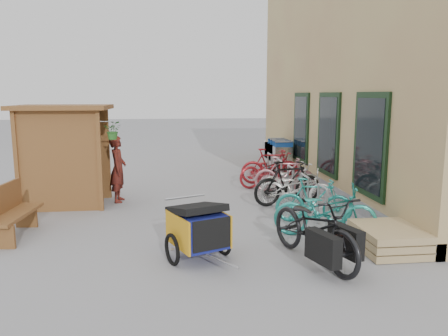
{
  "coord_description": "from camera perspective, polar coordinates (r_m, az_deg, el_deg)",
  "views": [
    {
      "loc": [
        -0.63,
        -8.18,
        2.65
      ],
      "look_at": [
        0.5,
        1.5,
        1.0
      ],
      "focal_mm": 35.0,
      "sensor_mm": 36.0,
      "label": 1
    }
  ],
  "objects": [
    {
      "name": "bike_6",
      "position": [
        12.64,
        5.92,
        -0.23
      ],
      "size": [
        2.02,
        1.2,
        1.0
      ],
      "primitive_type": "imported",
      "rotation": [
        0.0,
        0.0,
        1.87
      ],
      "color": "maroon",
      "rests_on": "ground"
    },
    {
      "name": "child_trailer",
      "position": [
        7.1,
        -3.39,
        -7.67
      ],
      "size": [
        1.11,
        1.68,
        0.98
      ],
      "rotation": [
        0.0,
        0.0,
        0.4
      ],
      "color": "navy",
      "rests_on": "ground"
    },
    {
      "name": "bike_3",
      "position": [
        10.65,
        8.35,
        -1.93
      ],
      "size": [
        1.86,
        0.91,
        1.08
      ],
      "primitive_type": "imported",
      "rotation": [
        0.0,
        0.0,
        1.81
      ],
      "color": "black",
      "rests_on": "ground"
    },
    {
      "name": "bench",
      "position": [
        9.06,
        -26.21,
        -5.07
      ],
      "size": [
        0.62,
        1.61,
        1.0
      ],
      "rotation": [
        0.0,
        0.0,
        -0.09
      ],
      "color": "brown",
      "rests_on": "ground"
    },
    {
      "name": "bike_5",
      "position": [
        11.98,
        7.93,
        -0.85
      ],
      "size": [
        1.7,
        0.77,
        0.99
      ],
      "primitive_type": "imported",
      "rotation": [
        0.0,
        0.0,
        1.38
      ],
      "color": "#BE7B83",
      "rests_on": "ground"
    },
    {
      "name": "building",
      "position": [
        14.57,
        23.17,
        12.18
      ],
      "size": [
        6.07,
        13.0,
        7.0
      ],
      "color": "tan",
      "rests_on": "ground"
    },
    {
      "name": "bike_1",
      "position": [
        9.24,
        11.66,
        -4.2
      ],
      "size": [
        1.65,
        0.86,
        0.95
      ],
      "primitive_type": "imported",
      "rotation": [
        0.0,
        0.0,
        1.29
      ],
      "color": "teal",
      "rests_on": "ground"
    },
    {
      "name": "bike_2",
      "position": [
        10.47,
        9.5,
        -2.6
      ],
      "size": [
        1.86,
        1.15,
        0.92
      ],
      "primitive_type": "imported",
      "rotation": [
        0.0,
        0.0,
        1.23
      ],
      "color": "white",
      "rests_on": "ground"
    },
    {
      "name": "person_kiosk",
      "position": [
        11.1,
        -13.68,
        -0.12
      ],
      "size": [
        0.42,
        0.62,
        1.65
      ],
      "primitive_type": "imported",
      "rotation": [
        0.0,
        0.0,
        1.53
      ],
      "color": "maroon",
      "rests_on": "ground"
    },
    {
      "name": "ground",
      "position": [
        8.62,
        -2.16,
        -8.3
      ],
      "size": [
        80.0,
        80.0,
        0.0
      ],
      "primitive_type": "plane",
      "color": "gray"
    },
    {
      "name": "bike_rack",
      "position": [
        11.18,
        8.66,
        -1.5
      ],
      "size": [
        0.05,
        5.35,
        0.86
      ],
      "color": "#A5A8AD",
      "rests_on": "ground"
    },
    {
      "name": "bike_4",
      "position": [
        11.54,
        8.69,
        -1.53
      ],
      "size": [
        1.76,
        0.91,
        0.88
      ],
      "primitive_type": "imported",
      "rotation": [
        0.0,
        0.0,
        1.77
      ],
      "color": "white",
      "rests_on": "ground"
    },
    {
      "name": "kiosk",
      "position": [
        11.03,
        -20.55,
        3.29
      ],
      "size": [
        2.49,
        1.65,
        2.4
      ],
      "color": "brown",
      "rests_on": "ground"
    },
    {
      "name": "shopping_carts",
      "position": [
        15.54,
        6.9,
        2.17
      ],
      "size": [
        0.63,
        2.11,
        1.12
      ],
      "color": "silver",
      "rests_on": "ground"
    },
    {
      "name": "bike_0",
      "position": [
        8.42,
        13.06,
        -5.45
      ],
      "size": [
        2.01,
        1.15,
        1.0
      ],
      "primitive_type": "imported",
      "rotation": [
        0.0,
        0.0,
        1.3
      ],
      "color": "teal",
      "rests_on": "ground"
    },
    {
      "name": "bike_7",
      "position": [
        13.1,
        6.1,
        0.26
      ],
      "size": [
        1.8,
        0.58,
        1.07
      ],
      "primitive_type": "imported",
      "rotation": [
        0.0,
        0.0,
        1.53
      ],
      "color": "maroon",
      "rests_on": "ground"
    },
    {
      "name": "pallet_stack",
      "position": [
        8.07,
        20.7,
        -8.64
      ],
      "size": [
        1.0,
        1.2,
        0.4
      ],
      "color": "tan",
      "rests_on": "ground"
    },
    {
      "name": "cargo_bike",
      "position": [
        7.1,
        11.84,
        -7.74
      ],
      "size": [
        1.4,
        2.28,
        1.13
      ],
      "rotation": [
        0.0,
        0.0,
        0.32
      ],
      "color": "black",
      "rests_on": "ground"
    }
  ]
}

